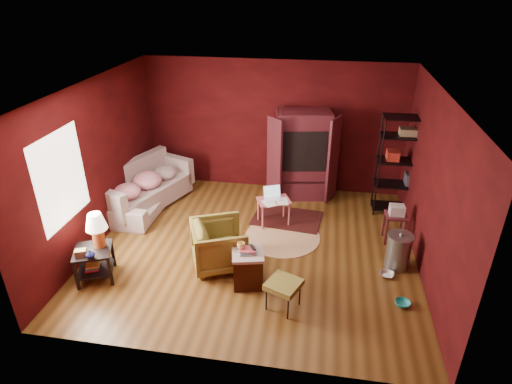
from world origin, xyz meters
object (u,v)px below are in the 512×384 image
(wire_shelving, at_px, (404,162))
(hamper, at_px, (248,267))
(sofa, at_px, (145,189))
(tv_armoire, at_px, (303,154))
(side_table, at_px, (95,240))
(laptop_desk, at_px, (274,202))
(armchair, at_px, (219,243))

(wire_shelving, bearing_deg, hamper, -134.90)
(hamper, bearing_deg, sofa, 140.50)
(sofa, distance_m, wire_shelving, 5.15)
(hamper, bearing_deg, tv_armoire, 79.10)
(side_table, distance_m, laptop_desk, 3.24)
(armchair, bearing_deg, sofa, 26.92)
(wire_shelving, bearing_deg, tv_armoire, 168.11)
(armchair, relative_size, tv_armoire, 0.45)
(laptop_desk, bearing_deg, armchair, -138.77)
(side_table, height_order, tv_armoire, tv_armoire)
(side_table, relative_size, tv_armoire, 0.58)
(sofa, bearing_deg, side_table, -174.75)
(side_table, height_order, laptop_desk, side_table)
(sofa, height_order, tv_armoire, tv_armoire)
(side_table, bearing_deg, tv_armoire, 47.89)
(hamper, bearing_deg, armchair, 143.86)
(armchair, height_order, laptop_desk, armchair)
(armchair, distance_m, wire_shelving, 3.93)
(sofa, xyz_separation_m, laptop_desk, (2.66, -0.21, 0.05))
(armchair, bearing_deg, laptop_desk, -48.32)
(laptop_desk, bearing_deg, side_table, -164.04)
(hamper, xyz_separation_m, tv_armoire, (0.59, 3.07, 0.68))
(armchair, xyz_separation_m, tv_armoire, (1.13, 2.67, 0.55))
(armchair, xyz_separation_m, hamper, (0.54, -0.40, -0.12))
(armchair, distance_m, laptop_desk, 1.62)
(side_table, bearing_deg, sofa, 93.91)
(sofa, xyz_separation_m, wire_shelving, (5.06, 0.65, 0.69))
(laptop_desk, relative_size, tv_armoire, 0.39)
(sofa, xyz_separation_m, armchair, (1.96, -1.67, 0.02))
(sofa, distance_m, laptop_desk, 2.67)
(side_table, bearing_deg, hamper, 4.48)
(wire_shelving, bearing_deg, side_table, -151.05)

